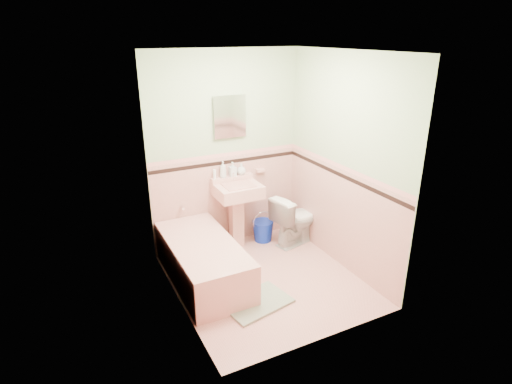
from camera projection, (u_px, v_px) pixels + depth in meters
name	position (u px, v px, depth m)	size (l,w,h in m)	color
floor	(266.00, 280.00, 4.77)	(2.20, 2.20, 0.00)	#E7A197
ceiling	(268.00, 51.00, 3.87)	(2.20, 2.20, 0.00)	white
wall_back	(226.00, 152.00, 5.24)	(2.50, 2.50, 0.00)	beige
wall_front	(330.00, 216.00, 3.41)	(2.50, 2.50, 0.00)	beige
wall_left	(173.00, 193.00, 3.90)	(2.50, 2.50, 0.00)	beige
wall_right	(344.00, 165.00, 4.74)	(2.50, 2.50, 0.00)	beige
wainscot_back	(227.00, 200.00, 5.46)	(2.00, 2.00, 0.00)	#E9A79C
wainscot_front	(324.00, 283.00, 3.65)	(2.00, 2.00, 0.00)	#E9A79C
wainscot_left	(179.00, 253.00, 4.14)	(2.20, 2.20, 0.00)	#E9A79C
wainscot_right	(339.00, 216.00, 4.97)	(2.20, 2.20, 0.00)	#E9A79C
accent_back	(227.00, 162.00, 5.27)	(2.00, 2.00, 0.00)	black
accent_front	(328.00, 230.00, 3.47)	(2.00, 2.00, 0.00)	black
accent_left	(176.00, 205.00, 3.96)	(2.20, 2.20, 0.00)	black
accent_right	(342.00, 175.00, 4.78)	(2.20, 2.20, 0.00)	black
cap_back	(226.00, 155.00, 5.23)	(2.00, 2.00, 0.00)	pink
cap_front	(328.00, 219.00, 3.43)	(2.00, 2.00, 0.00)	pink
cap_left	(175.00, 196.00, 3.92)	(2.20, 2.20, 0.00)	pink
cap_right	(342.00, 167.00, 4.75)	(2.20, 2.20, 0.00)	pink
bathtub	(203.00, 262.00, 4.70)	(0.70, 1.50, 0.45)	#E1A096
tub_faucet	(182.00, 207.00, 5.16)	(0.04, 0.04, 0.12)	silver
sink	(238.00, 217.00, 5.35)	(0.56, 0.48, 0.88)	#E1A096
sink_faucet	(233.00, 176.00, 5.28)	(0.02, 0.02, 0.10)	silver
medicine_cabinet	(230.00, 117.00, 5.07)	(0.39, 0.04, 0.49)	white
soap_dish	(260.00, 170.00, 5.51)	(0.11, 0.07, 0.04)	#E1A096
soap_bottle_left	(223.00, 169.00, 5.23)	(0.08, 0.08, 0.21)	#B2B2B2
soap_bottle_mid	(233.00, 169.00, 5.29)	(0.08, 0.08, 0.18)	#B2B2B2
soap_bottle_right	(241.00, 169.00, 5.35)	(0.11, 0.11, 0.15)	#B2B2B2
tube	(215.00, 174.00, 5.20)	(0.04, 0.04, 0.12)	white
toilet	(296.00, 219.00, 5.51)	(0.38, 0.67, 0.69)	white
bucket	(263.00, 231.00, 5.64)	(0.28, 0.28, 0.28)	#0D2AB4
bath_mat	(257.00, 303.00, 4.35)	(0.68, 0.45, 0.03)	gray
shoe	(243.00, 302.00, 4.28)	(0.15, 0.07, 0.06)	#BF1E59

